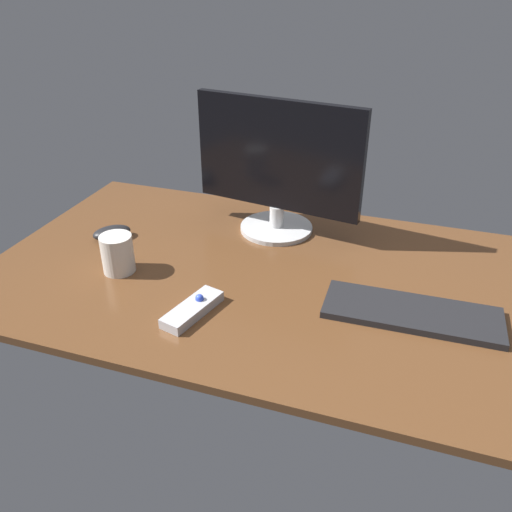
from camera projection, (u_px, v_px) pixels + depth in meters
desk at (263, 276)px, 134.26cm from camera, size 140.00×84.00×2.00cm
monitor at (278, 167)px, 145.03cm from camera, size 48.27×21.00×37.94cm
keyboard at (412, 313)px, 117.34cm from camera, size 39.06×14.73×1.60cm
computer_mouse at (112, 233)px, 149.10cm from camera, size 11.96×12.02×3.53cm
media_remote at (193, 309)px, 117.87cm from camera, size 9.33×17.28×3.65cm
coffee_mug at (118, 254)px, 132.10cm from camera, size 8.07×8.07×9.92cm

